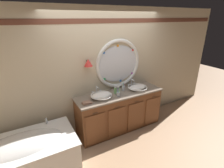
# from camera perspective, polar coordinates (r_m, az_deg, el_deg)

# --- Properties ---
(ground_plane) EXTENTS (14.00, 14.00, 0.00)m
(ground_plane) POSITION_cam_1_polar(r_m,az_deg,el_deg) (3.86, 2.60, -16.80)
(ground_plane) COLOR tan
(back_wall_assembly) EXTENTS (6.40, 0.26, 2.60)m
(back_wall_assembly) POSITION_cam_1_polar(r_m,az_deg,el_deg) (3.71, -1.59, 4.60)
(back_wall_assembly) COLOR beige
(back_wall_assembly) RESTS_ON ground_plane
(vanity_counter) EXTENTS (1.93, 0.61, 0.87)m
(vanity_counter) POSITION_cam_1_polar(r_m,az_deg,el_deg) (3.86, 2.51, -8.88)
(vanity_counter) COLOR brown
(vanity_counter) RESTS_ON ground_plane
(bathtub) EXTENTS (1.66, 0.92, 0.66)m
(bathtub) POSITION_cam_1_polar(r_m,az_deg,el_deg) (3.28, -27.40, -20.25)
(bathtub) COLOR white
(bathtub) RESTS_ON ground_plane
(sink_basin_left) EXTENTS (0.43, 0.43, 0.12)m
(sink_basin_left) POSITION_cam_1_polar(r_m,az_deg,el_deg) (3.42, -3.57, -3.79)
(sink_basin_left) COLOR white
(sink_basin_left) RESTS_ON vanity_counter
(sink_basin_right) EXTENTS (0.44, 0.44, 0.10)m
(sink_basin_right) POSITION_cam_1_polar(r_m,az_deg,el_deg) (3.86, 8.52, -1.07)
(sink_basin_right) COLOR white
(sink_basin_right) RESTS_ON vanity_counter
(faucet_set_left) EXTENTS (0.23, 0.14, 0.18)m
(faucet_set_left) POSITION_cam_1_polar(r_m,az_deg,el_deg) (3.61, -5.15, -2.28)
(faucet_set_left) COLOR silver
(faucet_set_left) RESTS_ON vanity_counter
(faucet_set_right) EXTENTS (0.21, 0.12, 0.18)m
(faucet_set_right) POSITION_cam_1_polar(r_m,az_deg,el_deg) (4.03, 6.57, 0.22)
(faucet_set_right) COLOR silver
(faucet_set_right) RESTS_ON vanity_counter
(toothbrush_holder_left) EXTENTS (0.08, 0.08, 0.22)m
(toothbrush_holder_left) POSITION_cam_1_polar(r_m,az_deg,el_deg) (3.49, 2.13, -3.29)
(toothbrush_holder_left) COLOR silver
(toothbrush_holder_left) RESTS_ON vanity_counter
(toothbrush_holder_right) EXTENTS (0.08, 0.08, 0.21)m
(toothbrush_holder_right) POSITION_cam_1_polar(r_m,az_deg,el_deg) (3.76, 3.79, -1.32)
(toothbrush_holder_right) COLOR silver
(toothbrush_holder_right) RESTS_ON vanity_counter
(soap_dispenser) EXTENTS (0.06, 0.07, 0.16)m
(soap_dispenser) POSITION_cam_1_polar(r_m,az_deg,el_deg) (3.62, 1.15, -2.12)
(soap_dispenser) COLOR #6BAD66
(soap_dispenser) RESTS_ON vanity_counter
(folded_hand_towel) EXTENTS (0.17, 0.12, 0.04)m
(folded_hand_towel) POSITION_cam_1_polar(r_m,az_deg,el_deg) (3.25, -8.43, -6.23)
(folded_hand_towel) COLOR #936B56
(folded_hand_towel) RESTS_ON vanity_counter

